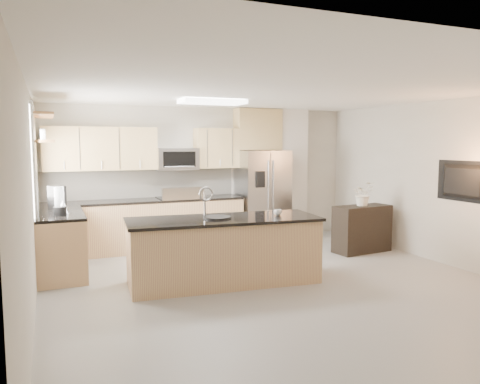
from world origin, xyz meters
name	(u,v)px	position (x,y,z in m)	size (l,w,h in m)	color
floor	(281,289)	(0.00, 0.00, 0.00)	(6.50, 6.50, 0.00)	gray
ceiling	(283,90)	(0.00, 0.00, 2.60)	(6.00, 6.50, 0.02)	white
wall_back	(204,175)	(0.00, 3.25, 1.30)	(6.00, 0.02, 2.60)	beige
wall_left	(29,202)	(-3.00, 0.00, 1.30)	(0.02, 6.50, 2.60)	beige
wall_right	(455,184)	(3.00, 0.00, 1.30)	(0.02, 6.50, 2.60)	beige
back_counter	(145,224)	(-1.23, 2.93, 0.47)	(3.55, 0.66, 1.44)	#D4B675
left_counter	(61,243)	(-2.67, 1.85, 0.46)	(0.66, 1.50, 0.92)	#D4B675
range	(179,222)	(-0.60, 2.92, 0.47)	(0.76, 0.64, 1.14)	black
upper_cabinets	(138,149)	(-1.30, 3.09, 1.83)	(3.50, 0.33, 0.75)	tan
microwave	(177,159)	(-0.60, 3.04, 1.63)	(0.76, 0.40, 0.40)	#ACACAF
refrigerator	(262,196)	(1.06, 2.87, 0.89)	(0.92, 0.78, 1.78)	#ACACAF
partition_column	(291,173)	(1.82, 3.10, 1.30)	(0.60, 0.30, 2.60)	silver
window	(34,162)	(-2.98, 1.85, 1.65)	(0.04, 1.15, 1.65)	white
shelf_lower	(43,141)	(-2.85, 1.95, 1.95)	(0.30, 1.20, 0.04)	#99693D
shelf_upper	(42,115)	(-2.85, 1.95, 2.32)	(0.30, 1.20, 0.04)	#99693D
ceiling_fixture	(212,102)	(-0.40, 1.60, 2.56)	(1.00, 0.50, 0.06)	white
island	(224,250)	(-0.61, 0.54, 0.46)	(2.69, 1.17, 1.33)	#D4B675
credenza	(362,229)	(2.30, 1.35, 0.41)	(1.03, 0.43, 0.83)	black
cup	(278,213)	(0.16, 0.44, 0.95)	(0.11, 0.11, 0.09)	silver
platter	(217,217)	(-0.70, 0.56, 0.92)	(0.39, 0.39, 0.02)	black
blender	(59,203)	(-2.67, 1.54, 1.10)	(0.17, 0.17, 0.40)	black
kettle	(63,207)	(-2.62, 1.70, 1.02)	(0.18, 0.18, 0.23)	#ACACAF
coffee_maker	(57,198)	(-2.69, 2.17, 1.09)	(0.27, 0.29, 0.36)	black
bowl	(42,113)	(-2.85, 2.34, 2.38)	(0.34, 0.34, 0.08)	#ACACAF
flower_vase	(363,188)	(2.29, 1.33, 1.15)	(0.58, 0.50, 0.64)	white
television	(462,182)	(2.91, -0.20, 1.35)	(1.08, 0.14, 0.62)	black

